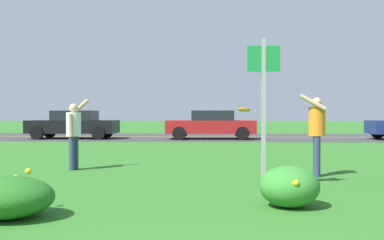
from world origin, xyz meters
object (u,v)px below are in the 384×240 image
Objects in this scene: sign_post_near_path at (263,99)px; person_catcher_orange_shirt at (317,129)px; person_thrower_white_shirt at (74,130)px; frisbee_orange at (244,110)px; car_red_center_right at (211,125)px; car_black_rightmost at (73,124)px.

sign_post_near_path is 2.29m from person_catcher_orange_shirt.
person_thrower_white_shirt reaches higher than frisbee_orange.
person_catcher_orange_shirt is 6.17× the size of frisbee_orange.
car_red_center_right is at bearing 93.67° from sign_post_near_path.
person_thrower_white_shirt is at bearing 171.03° from frisbee_orange.
sign_post_near_path reaches higher than person_thrower_white_shirt.
frisbee_orange is at bearing 171.62° from person_catcher_orange_shirt.
car_red_center_right is 7.10m from car_black_rightmost.
car_red_center_right is (-0.78, 13.26, -0.66)m from frisbee_orange.
person_catcher_orange_shirt reaches higher than car_red_center_right.
frisbee_orange is 0.06× the size of car_black_rightmost.
person_catcher_orange_shirt is 16.43m from car_black_rightmost.
sign_post_near_path is at bearing -84.24° from frisbee_orange.
sign_post_near_path is at bearing -126.09° from person_catcher_orange_shirt.
frisbee_orange reaches higher than car_black_rightmost.
car_black_rightmost is at bearing 107.35° from person_thrower_white_shirt.
car_black_rightmost is at bearing 117.89° from sign_post_near_path.
sign_post_near_path is 15.32m from car_red_center_right.
car_red_center_right is (-0.98, 15.27, -0.84)m from sign_post_near_path.
sign_post_near_path is 4.94m from person_thrower_white_shirt.
person_catcher_orange_shirt is 1.58m from frisbee_orange.
frisbee_orange is at bearing -59.28° from car_black_rightmost.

